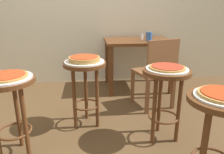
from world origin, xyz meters
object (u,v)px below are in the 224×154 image
(stool_rear, at_px, (85,78))
(cup_far_edge, at_px, (148,35))
(cup_near_edge, at_px, (149,37))
(stool_foreground, at_px, (219,122))
(serving_plate_middle, at_px, (6,78))
(serving_plate_leftside, at_px, (167,69))
(serving_plate_rear, at_px, (84,62))
(condiment_shaker, at_px, (142,37))
(wooden_chair, at_px, (156,71))
(pizza_leftside, at_px, (167,67))
(pizza_rear, at_px, (84,59))
(dining_table, at_px, (138,48))
(pizza_foreground, at_px, (223,94))
(serving_plate_foreground, at_px, (223,96))
(stool_middle, at_px, (9,99))
(stool_leftside, at_px, (165,88))
(pizza_middle, at_px, (6,76))

(stool_rear, bearing_deg, cup_far_edge, 50.64)
(cup_near_edge, bearing_deg, stool_foreground, -91.55)
(serving_plate_middle, xyz_separation_m, serving_plate_leftside, (1.29, 0.10, 0.00))
(stool_foreground, height_order, serving_plate_rear, serving_plate_rear)
(condiment_shaker, bearing_deg, wooden_chair, -88.95)
(pizza_leftside, height_order, condiment_shaker, condiment_shaker)
(pizza_rear, xyz_separation_m, wooden_chair, (0.83, 0.32, -0.24))
(pizza_rear, height_order, dining_table, same)
(pizza_foreground, bearing_deg, cup_near_edge, 88.45)
(stool_rear, bearing_deg, stool_foreground, -49.10)
(wooden_chair, bearing_deg, serving_plate_leftside, -100.57)
(cup_near_edge, height_order, wooden_chair, cup_near_edge)
(serving_plate_leftside, distance_m, pizza_leftside, 0.02)
(serving_plate_middle, relative_size, serving_plate_leftside, 1.06)
(pizza_foreground, bearing_deg, serving_plate_foreground, 0.00)
(serving_plate_middle, distance_m, dining_table, 2.00)
(serving_plate_foreground, xyz_separation_m, pizza_rear, (-0.84, 0.96, 0.03))
(wooden_chair, bearing_deg, serving_plate_rear, -158.81)
(pizza_foreground, distance_m, serving_plate_rear, 1.28)
(stool_middle, xyz_separation_m, stool_leftside, (1.29, 0.10, 0.00))
(condiment_shaker, bearing_deg, serving_plate_leftside, -94.57)
(pizza_rear, relative_size, wooden_chair, 0.36)
(stool_rear, bearing_deg, serving_plate_middle, -142.52)
(stool_middle, distance_m, stool_rear, 0.73)
(serving_plate_rear, height_order, pizza_rear, pizza_rear)
(pizza_leftside, distance_m, pizza_rear, 0.79)
(pizza_foreground, height_order, cup_far_edge, cup_far_edge)
(pizza_middle, relative_size, serving_plate_rear, 0.82)
(stool_leftside, relative_size, cup_far_edge, 7.04)
(stool_middle, bearing_deg, pizza_middle, 0.00)
(stool_rear, height_order, wooden_chair, wooden_chair)
(stool_foreground, height_order, stool_rear, same)
(stool_foreground, height_order, serving_plate_middle, serving_plate_middle)
(pizza_leftside, distance_m, dining_table, 1.37)
(pizza_foreground, relative_size, serving_plate_rear, 0.77)
(pizza_foreground, distance_m, pizza_middle, 1.51)
(cup_near_edge, height_order, condiment_shaker, cup_near_edge)
(serving_plate_foreground, height_order, cup_far_edge, cup_far_edge)
(stool_foreground, bearing_deg, stool_middle, 159.97)
(stool_middle, height_order, stool_leftside, same)
(serving_plate_middle, distance_m, serving_plate_rear, 0.73)
(pizza_foreground, xyz_separation_m, stool_rear, (-0.84, 0.96, -0.19))
(stool_foreground, xyz_separation_m, condiment_shaker, (-0.02, 2.01, 0.26))
(pizza_foreground, distance_m, condiment_shaker, 2.01)
(stool_foreground, relative_size, serving_plate_foreground, 1.96)
(dining_table, height_order, cup_near_edge, cup_near_edge)
(pizza_rear, bearing_deg, cup_near_edge, 45.21)
(stool_middle, relative_size, serving_plate_rear, 1.74)
(stool_rear, distance_m, wooden_chair, 0.89)
(cup_far_edge, bearing_deg, pizza_rear, -129.36)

